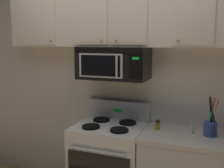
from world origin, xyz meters
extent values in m
cube|color=silver|center=(0.00, 0.79, 1.35)|extent=(5.20, 0.10, 2.70)
cube|color=white|center=(0.00, 0.42, 0.45)|extent=(0.76, 0.64, 0.90)
cylinder|color=#B7BABF|center=(0.00, 0.06, 0.74)|extent=(0.61, 0.03, 0.03)
cube|color=#B7BABF|center=(0.00, 0.70, 1.01)|extent=(0.76, 0.07, 0.22)
cube|color=#19D83F|center=(0.00, 0.67, 1.01)|extent=(0.10, 0.00, 0.04)
cylinder|color=black|center=(-0.16, 0.28, 0.91)|extent=(0.19, 0.19, 0.02)
cylinder|color=black|center=(0.16, 0.28, 0.91)|extent=(0.19, 0.19, 0.02)
cylinder|color=black|center=(-0.16, 0.56, 0.91)|extent=(0.19, 0.19, 0.02)
cylinder|color=black|center=(0.16, 0.56, 0.91)|extent=(0.19, 0.19, 0.02)
cube|color=black|center=(0.00, 0.54, 1.57)|extent=(0.76, 0.39, 0.35)
cube|color=black|center=(0.00, 0.35, 1.72)|extent=(0.73, 0.01, 0.06)
cube|color=#B7BABF|center=(-0.07, 0.35, 1.56)|extent=(0.49, 0.01, 0.25)
cube|color=black|center=(-0.08, 0.34, 1.56)|extent=(0.44, 0.01, 0.22)
cube|color=black|center=(0.30, 0.35, 1.56)|extent=(0.14, 0.01, 0.25)
cube|color=#19D83F|center=(0.30, 0.34, 1.65)|extent=(0.07, 0.00, 0.03)
cylinder|color=#B7BABF|center=(0.11, 0.32, 1.56)|extent=(0.02, 0.02, 0.23)
cube|color=beige|center=(0.00, 0.57, 2.02)|extent=(2.50, 0.33, 0.55)
cube|color=beige|center=(-0.83, 0.40, 2.02)|extent=(0.38, 0.01, 0.51)
sphere|color=tan|center=(-0.70, 0.39, 1.82)|extent=(0.03, 0.03, 0.03)
cube|color=beige|center=(-0.21, 0.40, 2.02)|extent=(0.38, 0.01, 0.51)
sphere|color=tan|center=(-0.08, 0.39, 1.82)|extent=(0.03, 0.03, 0.03)
cube|color=beige|center=(0.21, 0.40, 2.02)|extent=(0.38, 0.01, 0.51)
sphere|color=tan|center=(0.08, 0.39, 1.82)|extent=(0.03, 0.03, 0.03)
cube|color=beige|center=(0.83, 0.40, 2.02)|extent=(0.38, 0.01, 0.51)
sphere|color=tan|center=(0.70, 0.39, 1.82)|extent=(0.03, 0.03, 0.03)
cube|color=beige|center=(0.84, 0.43, 0.88)|extent=(0.93, 0.65, 0.03)
cylinder|color=#384C9E|center=(1.03, 0.47, 0.97)|extent=(0.13, 0.13, 0.14)
cylinder|color=tan|center=(1.02, 0.49, 1.11)|extent=(0.04, 0.08, 0.28)
cylinder|color=black|center=(1.03, 0.47, 1.13)|extent=(0.05, 0.02, 0.31)
cylinder|color=red|center=(1.03, 0.47, 1.13)|extent=(0.07, 0.02, 0.31)
cylinder|color=silver|center=(1.05, 0.48, 1.12)|extent=(0.04, 0.04, 0.30)
cylinder|color=black|center=(1.05, 0.47, 1.10)|extent=(0.08, 0.04, 0.25)
cylinder|color=#A87A47|center=(1.05, 0.48, 1.12)|extent=(0.08, 0.02, 0.28)
cylinder|color=#BCBCC1|center=(1.02, 0.50, 1.12)|extent=(0.05, 0.07, 0.28)
cylinder|color=teal|center=(1.02, 0.47, 1.10)|extent=(0.07, 0.05, 0.25)
cylinder|color=white|center=(0.85, 0.47, 0.95)|extent=(0.04, 0.04, 0.10)
cylinder|color=#B7BABF|center=(0.85, 0.47, 1.00)|extent=(0.04, 0.04, 0.02)
cylinder|color=olive|center=(0.51, 0.48, 0.94)|extent=(0.05, 0.05, 0.08)
cylinder|color=black|center=(0.51, 0.48, 0.99)|extent=(0.05, 0.05, 0.02)
camera|label=1|loc=(1.06, -2.26, 1.82)|focal=43.97mm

